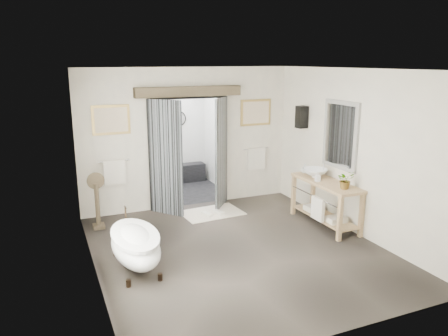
{
  "coord_description": "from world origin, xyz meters",
  "views": [
    {
      "loc": [
        -2.81,
        -6.01,
        3.03
      ],
      "look_at": [
        0.0,
        0.6,
        1.25
      ],
      "focal_mm": 35.0,
      "sensor_mm": 36.0,
      "label": 1
    }
  ],
  "objects": [
    {
      "name": "ground_plane",
      "position": [
        0.0,
        0.0,
        0.0
      ],
      "size": [
        5.0,
        5.0,
        0.0
      ],
      "primitive_type": "plane",
      "color": "#4B423B"
    },
    {
      "name": "room_shell",
      "position": [
        -0.04,
        -0.12,
        1.86
      ],
      "size": [
        4.52,
        5.02,
        2.91
      ],
      "color": "beige",
      "rests_on": "ground_plane"
    },
    {
      "name": "shower_room",
      "position": [
        0.0,
        3.99,
        0.91
      ],
      "size": [
        2.22,
        2.01,
        2.51
      ],
      "color": "black",
      "rests_on": "ground_plane"
    },
    {
      "name": "back_wall_dressing",
      "position": [
        0.0,
        2.32,
        1.56
      ],
      "size": [
        3.82,
        0.73,
        2.52
      ],
      "color": "black",
      "rests_on": "ground_plane"
    },
    {
      "name": "clawfoot_tub",
      "position": [
        -1.67,
        0.04,
        0.36
      ],
      "size": [
        0.68,
        1.52,
        0.74
      ],
      "color": "black",
      "rests_on": "ground_plane"
    },
    {
      "name": "vanity",
      "position": [
        1.95,
        0.38,
        0.51
      ],
      "size": [
        0.57,
        1.6,
        0.85
      ],
      "color": "tan",
      "rests_on": "ground_plane"
    },
    {
      "name": "pedestal_mirror",
      "position": [
        -1.98,
        1.88,
        0.46
      ],
      "size": [
        0.32,
        0.2,
        1.07
      ],
      "color": "#4E412D",
      "rests_on": "ground_plane"
    },
    {
      "name": "rug",
      "position": [
        0.25,
        1.82,
        0.01
      ],
      "size": [
        1.26,
        0.89,
        0.01
      ],
      "primitive_type": "cube",
      "rotation": [
        0.0,
        0.0,
        0.07
      ],
      "color": "beige",
      "rests_on": "ground_plane"
    },
    {
      "name": "slippers",
      "position": [
        0.22,
        1.7,
        0.04
      ],
      "size": [
        0.43,
        0.29,
        0.05
      ],
      "color": "beige",
      "rests_on": "rug"
    },
    {
      "name": "basin",
      "position": [
        1.94,
        0.73,
        0.93
      ],
      "size": [
        0.57,
        0.57,
        0.17
      ],
      "primitive_type": "imported",
      "rotation": [
        0.0,
        0.0,
        0.2
      ],
      "color": "white",
      "rests_on": "vanity"
    },
    {
      "name": "plant",
      "position": [
        1.99,
        -0.12,
        1.01
      ],
      "size": [
        0.31,
        0.27,
        0.33
      ],
      "primitive_type": "imported",
      "rotation": [
        0.0,
        0.0,
        -0.05
      ],
      "color": "gray",
      "rests_on": "vanity"
    },
    {
      "name": "soap_bottle_a",
      "position": [
        1.82,
        0.46,
        0.94
      ],
      "size": [
        0.09,
        0.09,
        0.18
      ],
      "primitive_type": "imported",
      "rotation": [
        0.0,
        0.0,
        -0.05
      ],
      "color": "gray",
      "rests_on": "vanity"
    },
    {
      "name": "soap_bottle_b",
      "position": [
        1.95,
        1.08,
        0.94
      ],
      "size": [
        0.16,
        0.16,
        0.18
      ],
      "primitive_type": "imported",
      "rotation": [
        0.0,
        0.0,
        0.12
      ],
      "color": "gray",
      "rests_on": "vanity"
    }
  ]
}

